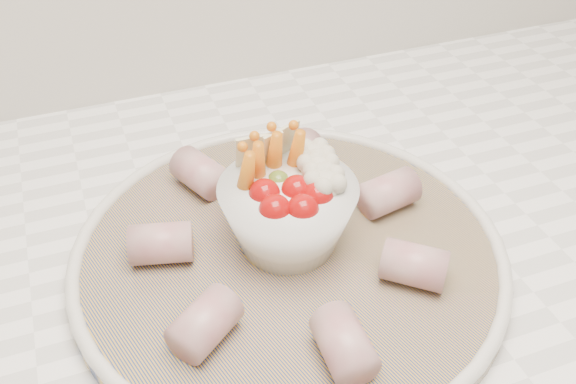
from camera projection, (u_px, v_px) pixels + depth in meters
name	position (u px, v px, depth m)	size (l,w,h in m)	color
serving_platter	(289.00, 253.00, 0.56)	(0.47, 0.47, 0.02)	navy
veggie_bowl	(289.00, 207.00, 0.54)	(0.12, 0.12, 0.10)	white
cured_meat_rolls	(288.00, 235.00, 0.55)	(0.27, 0.29, 0.04)	#A24A55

